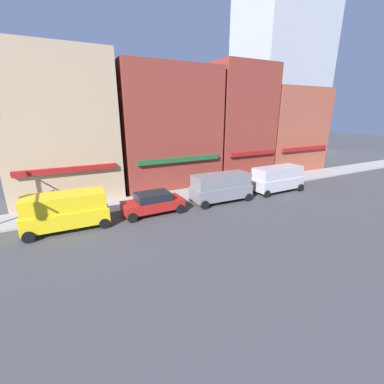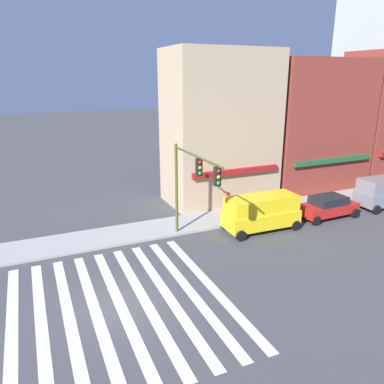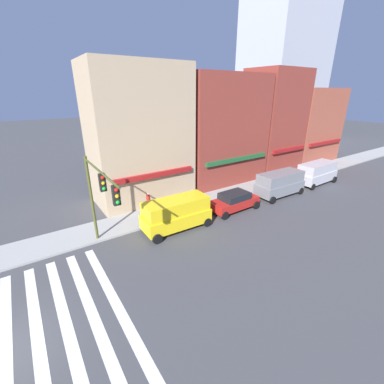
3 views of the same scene
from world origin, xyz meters
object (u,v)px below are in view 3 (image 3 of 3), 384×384
(van_grey, at_px, (280,183))
(pedestrian_red_jacket, at_px, (148,203))
(traffic_signal, at_px, (99,191))
(van_silver, at_px, (317,172))
(fire_hydrant, at_px, (159,215))
(van_yellow, at_px, (176,213))
(sedan_red, at_px, (234,201))

(van_grey, bearing_deg, pedestrian_red_jacket, 166.57)
(traffic_signal, distance_m, pedestrian_red_jacket, 6.85)
(traffic_signal, xyz_separation_m, van_silver, (23.10, 0.61, -3.04))
(van_grey, height_order, van_silver, same)
(fire_hydrant, bearing_deg, van_grey, -7.93)
(traffic_signal, bearing_deg, pedestrian_red_jacket, 40.19)
(pedestrian_red_jacket, height_order, fire_hydrant, pedestrian_red_jacket)
(pedestrian_red_jacket, bearing_deg, fire_hydrant, -96.13)
(van_yellow, bearing_deg, pedestrian_red_jacket, 103.12)
(traffic_signal, relative_size, van_grey, 1.21)
(van_yellow, height_order, fire_hydrant, van_yellow)
(van_silver, xyz_separation_m, pedestrian_red_jacket, (-18.50, 3.28, -0.21))
(sedan_red, xyz_separation_m, van_silver, (12.11, -0.00, 0.44))
(sedan_red, bearing_deg, van_grey, -1.21)
(traffic_signal, bearing_deg, sedan_red, 3.15)
(traffic_signal, bearing_deg, van_grey, 2.05)
(sedan_red, distance_m, fire_hydrant, 6.53)
(van_grey, xyz_separation_m, pedestrian_red_jacket, (-12.29, 3.28, -0.21))
(traffic_signal, distance_m, van_grey, 17.17)
(van_silver, height_order, fire_hydrant, van_silver)
(sedan_red, bearing_deg, pedestrian_red_jacket, 151.61)
(sedan_red, distance_m, van_grey, 5.92)
(van_silver, height_order, pedestrian_red_jacket, van_silver)
(van_silver, bearing_deg, van_grey, 178.61)
(van_yellow, bearing_deg, fire_hydrant, 110.65)
(van_yellow, distance_m, van_grey, 11.61)
(sedan_red, height_order, fire_hydrant, sedan_red)
(van_silver, distance_m, fire_hydrant, 18.50)
(van_grey, relative_size, fire_hydrant, 6.00)
(van_grey, xyz_separation_m, fire_hydrant, (-12.20, 1.70, -0.67))
(traffic_signal, height_order, fire_hydrant, traffic_signal)
(van_yellow, bearing_deg, van_grey, 1.37)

